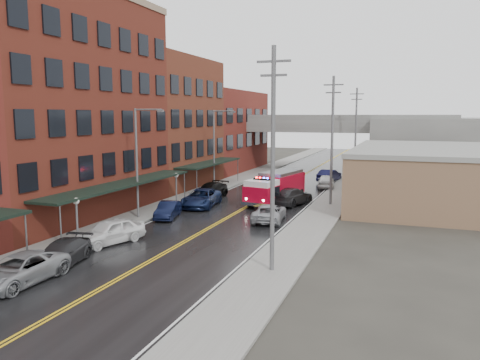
% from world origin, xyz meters
% --- Properties ---
extents(road, '(11.00, 160.00, 0.02)m').
position_xyz_m(road, '(0.00, 30.00, 0.01)').
color(road, black).
rests_on(road, ground).
extents(sidewalk_left, '(3.00, 160.00, 0.15)m').
position_xyz_m(sidewalk_left, '(-7.30, 30.00, 0.07)').
color(sidewalk_left, slate).
rests_on(sidewalk_left, ground).
extents(sidewalk_right, '(3.00, 160.00, 0.15)m').
position_xyz_m(sidewalk_right, '(7.30, 30.00, 0.07)').
color(sidewalk_right, slate).
rests_on(sidewalk_right, ground).
extents(curb_left, '(0.30, 160.00, 0.15)m').
position_xyz_m(curb_left, '(-5.65, 30.00, 0.07)').
color(curb_left, gray).
rests_on(curb_left, ground).
extents(curb_right, '(0.30, 160.00, 0.15)m').
position_xyz_m(curb_right, '(5.65, 30.00, 0.07)').
color(curb_right, gray).
rests_on(curb_right, ground).
extents(brick_building_b, '(9.00, 20.00, 18.00)m').
position_xyz_m(brick_building_b, '(-13.30, 23.00, 9.00)').
color(brick_building_b, maroon).
rests_on(brick_building_b, ground).
extents(brick_building_c, '(9.00, 15.00, 15.00)m').
position_xyz_m(brick_building_c, '(-13.30, 40.50, 7.50)').
color(brick_building_c, '#5E2D1C').
rests_on(brick_building_c, ground).
extents(brick_building_far, '(9.00, 20.00, 12.00)m').
position_xyz_m(brick_building_far, '(-13.30, 58.00, 6.00)').
color(brick_building_far, maroon).
rests_on(brick_building_far, ground).
extents(tan_building, '(14.00, 22.00, 5.00)m').
position_xyz_m(tan_building, '(16.00, 40.00, 2.50)').
color(tan_building, '#8E6A4C').
rests_on(tan_building, ground).
extents(right_far_block, '(18.00, 30.00, 8.00)m').
position_xyz_m(right_far_block, '(18.00, 70.00, 4.00)').
color(right_far_block, slate).
rests_on(right_far_block, ground).
extents(awning_1, '(2.60, 18.00, 3.09)m').
position_xyz_m(awning_1, '(-7.49, 23.00, 2.99)').
color(awning_1, black).
rests_on(awning_1, ground).
extents(awning_2, '(2.60, 13.00, 3.09)m').
position_xyz_m(awning_2, '(-7.49, 40.50, 2.99)').
color(awning_2, black).
rests_on(awning_2, ground).
extents(globe_lamp_1, '(0.44, 0.44, 3.12)m').
position_xyz_m(globe_lamp_1, '(-6.40, 16.00, 2.31)').
color(globe_lamp_1, '#59595B').
rests_on(globe_lamp_1, ground).
extents(globe_lamp_2, '(0.44, 0.44, 3.12)m').
position_xyz_m(globe_lamp_2, '(-6.40, 30.00, 2.31)').
color(globe_lamp_2, '#59595B').
rests_on(globe_lamp_2, ground).
extents(street_lamp_1, '(2.64, 0.22, 9.00)m').
position_xyz_m(street_lamp_1, '(-6.55, 24.00, 5.19)').
color(street_lamp_1, '#59595B').
rests_on(street_lamp_1, ground).
extents(street_lamp_2, '(2.64, 0.22, 9.00)m').
position_xyz_m(street_lamp_2, '(-6.55, 40.00, 5.19)').
color(street_lamp_2, '#59595B').
rests_on(street_lamp_2, ground).
extents(utility_pole_0, '(1.80, 0.24, 12.00)m').
position_xyz_m(utility_pole_0, '(7.20, 15.00, 6.31)').
color(utility_pole_0, '#59595B').
rests_on(utility_pole_0, ground).
extents(utility_pole_1, '(1.80, 0.24, 12.00)m').
position_xyz_m(utility_pole_1, '(7.20, 35.00, 6.31)').
color(utility_pole_1, '#59595B').
rests_on(utility_pole_1, ground).
extents(utility_pole_2, '(1.80, 0.24, 12.00)m').
position_xyz_m(utility_pole_2, '(7.20, 55.00, 6.31)').
color(utility_pole_2, '#59595B').
rests_on(utility_pole_2, ground).
extents(overpass, '(40.00, 10.00, 7.50)m').
position_xyz_m(overpass, '(0.00, 62.00, 5.99)').
color(overpass, slate).
rests_on(overpass, ground).
extents(fire_truck, '(4.52, 8.59, 3.01)m').
position_xyz_m(fire_truck, '(1.97, 34.46, 1.63)').
color(fire_truck, '#AA0721').
rests_on(fire_truck, ground).
extents(parked_car_left_2, '(2.51, 5.37, 1.49)m').
position_xyz_m(parked_car_left_2, '(-4.31, 8.94, 0.74)').
color(parked_car_left_2, gray).
rests_on(parked_car_left_2, ground).
extents(parked_car_left_3, '(2.90, 5.08, 1.39)m').
position_xyz_m(parked_car_left_3, '(-4.34, 12.08, 0.69)').
color(parked_car_left_3, '#262629').
rests_on(parked_car_left_3, ground).
extents(parked_car_left_4, '(3.45, 5.23, 1.65)m').
position_xyz_m(parked_car_left_4, '(-4.44, 16.80, 0.83)').
color(parked_car_left_4, white).
rests_on(parked_car_left_4, ground).
extents(parked_car_left_5, '(2.41, 4.36, 1.36)m').
position_xyz_m(parked_car_left_5, '(-4.60, 25.03, 0.68)').
color(parked_car_left_5, black).
rests_on(parked_car_left_5, ground).
extents(parked_car_left_6, '(3.48, 6.17, 1.63)m').
position_xyz_m(parked_car_left_6, '(-4.04, 30.42, 0.81)').
color(parked_car_left_6, '#111E43').
rests_on(parked_car_left_6, ground).
extents(parked_car_left_7, '(2.37, 5.45, 1.56)m').
position_xyz_m(parked_car_left_7, '(-5.00, 34.80, 0.78)').
color(parked_car_left_7, black).
rests_on(parked_car_left_7, ground).
extents(parked_car_right_0, '(2.90, 5.25, 1.39)m').
position_xyz_m(parked_car_right_0, '(3.60, 26.77, 0.69)').
color(parked_car_right_0, '#93949A').
rests_on(parked_car_right_0, ground).
extents(parked_car_right_1, '(3.64, 6.08, 1.65)m').
position_xyz_m(parked_car_right_1, '(3.60, 34.20, 0.83)').
color(parked_car_right_1, black).
rests_on(parked_car_right_1, ground).
extents(parked_car_right_2, '(2.57, 4.90, 1.59)m').
position_xyz_m(parked_car_right_2, '(5.00, 45.64, 0.80)').
color(parked_car_right_2, silver).
rests_on(parked_car_right_2, ground).
extents(parked_car_right_3, '(2.56, 5.05, 1.59)m').
position_xyz_m(parked_car_right_3, '(4.50, 51.02, 0.79)').
color(parked_car_right_3, black).
rests_on(parked_car_right_3, ground).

